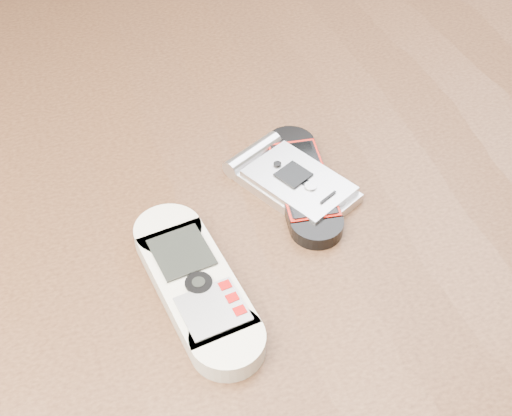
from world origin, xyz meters
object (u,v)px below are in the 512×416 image
(nokia_white, at_px, (196,284))
(motorola_razr, at_px, (296,183))
(table, at_px, (251,301))
(nokia_black_red, at_px, (303,183))

(nokia_white, relative_size, motorola_razr, 1.46)
(table, distance_m, nokia_white, 0.14)
(nokia_white, bearing_deg, table, 36.27)
(table, bearing_deg, nokia_white, -135.68)
(nokia_white, bearing_deg, nokia_black_red, 26.46)
(nokia_black_red, xyz_separation_m, motorola_razr, (-0.01, 0.00, 0.00))
(nokia_white, bearing_deg, motorola_razr, 28.10)
(nokia_black_red, relative_size, motorola_razr, 1.25)
(nokia_white, distance_m, nokia_black_red, 0.13)
(table, relative_size, motorola_razr, 11.41)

